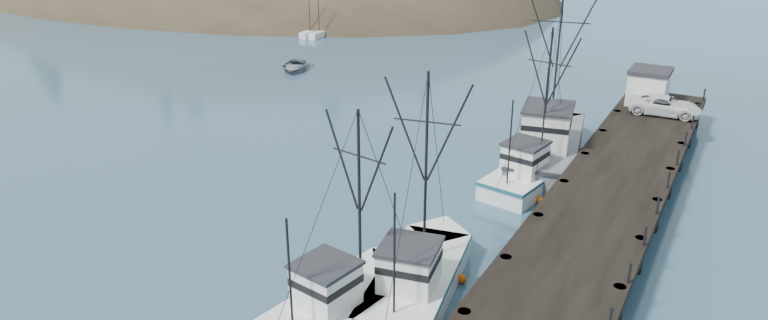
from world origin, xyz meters
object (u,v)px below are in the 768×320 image
trawler_near (418,276)px  motorboat (295,70)px  work_vessel (547,144)px  pickup_truck (665,106)px  pier (609,195)px  pier_shed (649,86)px  trawler_far (533,172)px  trawler_mid (348,298)px

trawler_near → motorboat: trawler_near is taller
work_vessel → pickup_truck: 10.55m
work_vessel → trawler_near: bearing=-91.6°
pier → pier_shed: bearing=93.2°
trawler_far → pickup_truck: size_ratio=2.01×
pier → trawler_near: 13.40m
trawler_far → work_vessel: work_vessel is taller
trawler_near → pickup_truck: size_ratio=2.12×
trawler_far → pier: bearing=-30.0°
trawler_near → trawler_mid: (-1.92, -3.24, -0.00)m
pier → motorboat: (-35.99, 19.09, -1.69)m
pickup_truck → pier_shed: bearing=32.2°
pier → trawler_mid: bearing=-118.6°
motorboat → trawler_far: bearing=-54.0°
trawler_mid → trawler_far: size_ratio=0.95×
work_vessel → pier: bearing=-52.4°
pier → trawler_near: bearing=-118.0°
trawler_near → trawler_far: bearing=86.4°
pier → motorboat: bearing=152.1°
trawler_near → work_vessel: size_ratio=0.75×
pickup_truck → motorboat: 36.89m
trawler_far → trawler_mid: bearing=-99.0°
trawler_mid → motorboat: 44.02m
trawler_mid → motorboat: bearing=129.1°
trawler_mid → trawler_far: trawler_far is taller
trawler_mid → trawler_near: bearing=59.3°
motorboat → pier: bearing=-54.3°
trawler_mid → pier_shed: 33.92m
trawler_near → trawler_far: size_ratio=1.05×
work_vessel → pier_shed: size_ratio=4.60×
trawler_near → trawler_mid: trawler_near is taller
trawler_near → trawler_far: trawler_near is taller
pickup_truck → motorboat: pickup_truck is taller
work_vessel → pickup_truck: bearing=52.3°
pier_shed → motorboat: size_ratio=0.61×
trawler_near → pier_shed: size_ratio=3.43×
trawler_near → pickup_truck: bearing=75.9°
trawler_mid → pickup_truck: (8.85, 30.77, 1.90)m
trawler_near → motorboat: size_ratio=2.09×
pier → trawler_mid: trawler_mid is taller
trawler_mid → work_vessel: (2.46, 22.51, 0.41)m
trawler_mid → work_vessel: size_ratio=0.67×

